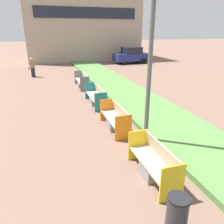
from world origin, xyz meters
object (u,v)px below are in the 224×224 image
litter_bin (177,216)px  pedestrian_walking (32,67)px  bench_orange_frame (115,120)px  bench_teal_frame (96,98)px  bench_grey_frame (82,82)px  parked_car_distant (132,55)px  bench_yellow_frame (154,165)px

litter_bin → pedestrian_walking: size_ratio=0.54×
bench_orange_frame → bench_teal_frame: bearing=89.9°
litter_bin → pedestrian_walking: (-2.85, 16.78, 0.37)m
bench_grey_frame → pedestrian_walking: pedestrian_walking is taller
bench_teal_frame → bench_grey_frame: bearing=90.0°
pedestrian_walking → parked_car_distant: 12.11m
bench_grey_frame → pedestrian_walking: size_ratio=1.47×
bench_yellow_frame → bench_orange_frame: size_ratio=0.93×
bench_grey_frame → pedestrian_walking: bearing=125.0°
bench_yellow_frame → litter_bin: bearing=-104.1°
bench_orange_frame → pedestrian_walking: 12.33m
bench_grey_frame → bench_orange_frame: bearing=-90.0°
pedestrian_walking → parked_car_distant: bearing=24.8°
bench_yellow_frame → bench_grey_frame: bearing=90.0°
bench_grey_frame → litter_bin: (-0.44, -12.08, 0.06)m
bench_orange_frame → litter_bin: bearing=-95.0°
bench_yellow_frame → litter_bin: bench_yellow_frame is taller
bench_yellow_frame → bench_teal_frame: same height
bench_teal_frame → parked_car_distant: parked_car_distant is taller
pedestrian_walking → parked_car_distant: (10.99, 5.08, 0.11)m
litter_bin → parked_car_distant: size_ratio=0.20×
parked_car_distant → bench_orange_frame: bearing=-120.9°
bench_grey_frame → litter_bin: size_ratio=2.72×
bench_orange_frame → litter_bin: bench_orange_frame is taller
bench_teal_frame → bench_grey_frame: same height
bench_yellow_frame → parked_car_distant: (7.70, 20.15, 0.55)m
bench_teal_frame → pedestrian_walking: size_ratio=1.45×
bench_grey_frame → pedestrian_walking: 5.75m
bench_grey_frame → parked_car_distant: size_ratio=0.54×
bench_orange_frame → bench_teal_frame: 3.20m
bench_teal_frame → pedestrian_walking: bearing=110.8°
litter_bin → pedestrian_walking: 17.03m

